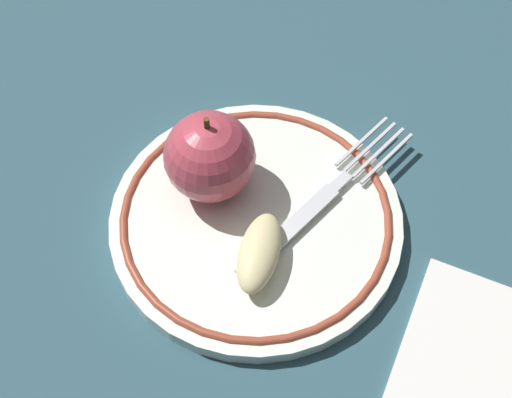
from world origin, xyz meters
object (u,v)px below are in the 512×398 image
(fork, at_px, (320,200))
(apple_red_whole, at_px, (210,157))
(apple_slice_front, at_px, (259,253))
(plate, at_px, (256,220))

(fork, bearing_deg, apple_red_whole, 121.53)
(apple_slice_front, height_order, fork, apple_slice_front)
(apple_red_whole, relative_size, apple_slice_front, 1.17)
(plate, height_order, fork, fork)
(plate, xyz_separation_m, apple_red_whole, (0.00, -0.04, 0.04))
(plate, xyz_separation_m, apple_slice_front, (0.03, 0.03, 0.02))
(apple_slice_front, bearing_deg, fork, -29.80)
(apple_red_whole, height_order, fork, apple_red_whole)
(plate, bearing_deg, fork, 146.88)
(plate, height_order, apple_red_whole, apple_red_whole)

